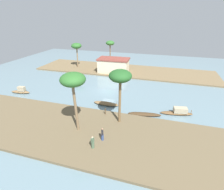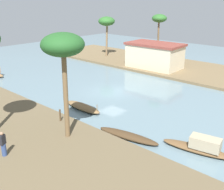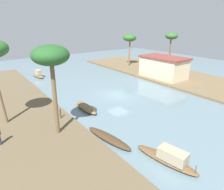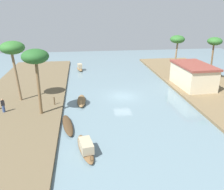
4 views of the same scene
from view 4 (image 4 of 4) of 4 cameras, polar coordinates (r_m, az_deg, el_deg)
The scene contains 14 objects.
river_water at distance 34.37m, azimuth 2.66°, elevation -0.32°, with size 76.52×76.52×0.00m, color slate.
riverbank_left at distance 34.85m, azimuth -21.12°, elevation -1.15°, with size 47.97×11.71×0.34m, color brown.
riverbank_right at distance 39.33m, azimuth 23.59°, elevation 0.92°, with size 47.97×11.71×0.34m, color brown.
sampan_downstream_large at distance 21.68m, azimuth -6.41°, elevation -12.45°, with size 5.06×1.94×1.21m.
sampan_near_left_bank at distance 49.14m, azimuth -7.83°, elevation 6.54°, with size 3.92×1.48×1.42m.
sampan_upstream_small at distance 26.17m, azimuth -10.70°, elevation -7.15°, with size 5.17×1.79×0.44m.
sampan_foreground at distance 32.28m, azimuth -7.43°, elevation -1.37°, with size 4.45×1.20×1.05m.
person_on_near_bank at distance 31.00m, azimuth -24.90°, elevation -2.44°, with size 0.42×0.46×1.72m.
mooring_post at distance 31.32m, azimuth -13.83°, elevation -1.37°, with size 0.14×0.14×1.03m, color #4C3823.
palm_tree_left_near at distance 32.69m, azimuth -23.00°, elevation 10.23°, with size 3.04×3.04×7.94m.
palm_tree_left_far at distance 27.35m, azimuth -18.11°, elevation 8.52°, with size 2.97×2.97×7.66m.
palm_tree_right_tall at distance 42.26m, azimuth 23.65°, elevation 11.57°, with size 2.35×2.35×7.39m.
palm_tree_right_short at distance 49.10m, azimuth 15.58°, elevation 12.73°, with size 2.85×2.85×6.76m.
riverside_building at distance 39.29m, azimuth 19.04°, elevation 4.55°, with size 8.13×5.00×3.60m.
Camera 4 is at (31.59, -5.83, 12.22)m, focal length 37.67 mm.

